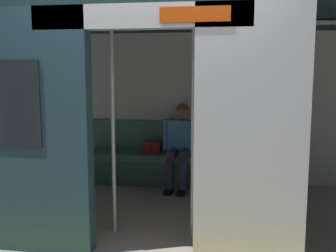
{
  "coord_description": "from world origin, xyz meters",
  "views": [
    {
      "loc": [
        -0.75,
        3.32,
        1.65
      ],
      "look_at": [
        -0.03,
        -1.27,
        1.0
      ],
      "focal_mm": 42.95,
      "sensor_mm": 36.0,
      "label": 1
    }
  ],
  "objects_px": {
    "person_seated": "(181,140)",
    "bench_seat": "(176,162)",
    "book": "(206,154)",
    "handbag": "(152,147)",
    "grab_pole_far": "(193,129)",
    "train_car": "(159,81)",
    "grab_pole_door": "(113,128)"
  },
  "relations": [
    {
      "from": "train_car",
      "to": "person_seated",
      "type": "relative_size",
      "value": 5.42
    },
    {
      "from": "bench_seat",
      "to": "grab_pole_far",
      "type": "bearing_deg",
      "value": 102.81
    },
    {
      "from": "grab_pole_door",
      "to": "grab_pole_far",
      "type": "bearing_deg",
      "value": -179.15
    },
    {
      "from": "train_car",
      "to": "book",
      "type": "relative_size",
      "value": 29.09
    },
    {
      "from": "train_car",
      "to": "bench_seat",
      "type": "bearing_deg",
      "value": -93.09
    },
    {
      "from": "person_seated",
      "to": "grab_pole_far",
      "type": "distance_m",
      "value": 1.78
    },
    {
      "from": "train_car",
      "to": "person_seated",
      "type": "height_order",
      "value": "train_car"
    },
    {
      "from": "book",
      "to": "grab_pole_door",
      "type": "height_order",
      "value": "grab_pole_door"
    },
    {
      "from": "handbag",
      "to": "grab_pole_far",
      "type": "xyz_separation_m",
      "value": [
        -0.76,
        1.8,
        0.55
      ]
    },
    {
      "from": "handbag",
      "to": "book",
      "type": "bearing_deg",
      "value": 179.19
    },
    {
      "from": "person_seated",
      "to": "book",
      "type": "relative_size",
      "value": 5.36
    },
    {
      "from": "train_car",
      "to": "book",
      "type": "distance_m",
      "value": 1.59
    },
    {
      "from": "bench_seat",
      "to": "book",
      "type": "bearing_deg",
      "value": -173.96
    },
    {
      "from": "person_seated",
      "to": "grab_pole_door",
      "type": "bearing_deg",
      "value": 74.51
    },
    {
      "from": "train_car",
      "to": "book",
      "type": "xyz_separation_m",
      "value": [
        -0.48,
        -1.09,
        -1.06
      ]
    },
    {
      "from": "bench_seat",
      "to": "book",
      "type": "relative_size",
      "value": 11.84
    },
    {
      "from": "bench_seat",
      "to": "train_car",
      "type": "bearing_deg",
      "value": 86.91
    },
    {
      "from": "bench_seat",
      "to": "grab_pole_door",
      "type": "xyz_separation_m",
      "value": [
        0.4,
        1.76,
        0.74
      ]
    },
    {
      "from": "grab_pole_door",
      "to": "handbag",
      "type": "bearing_deg",
      "value": -90.99
    },
    {
      "from": "train_car",
      "to": "bench_seat",
      "type": "relative_size",
      "value": 2.46
    },
    {
      "from": "train_car",
      "to": "person_seated",
      "type": "xyz_separation_m",
      "value": [
        -0.13,
        -0.99,
        -0.85
      ]
    },
    {
      "from": "person_seated",
      "to": "bench_seat",
      "type": "bearing_deg",
      "value": -34.56
    },
    {
      "from": "train_car",
      "to": "handbag",
      "type": "distance_m",
      "value": 1.51
    },
    {
      "from": "grab_pole_door",
      "to": "train_car",
      "type": "bearing_deg",
      "value": -115.5
    },
    {
      "from": "person_seated",
      "to": "grab_pole_far",
      "type": "relative_size",
      "value": 0.55
    },
    {
      "from": "handbag",
      "to": "grab_pole_door",
      "type": "height_order",
      "value": "grab_pole_door"
    },
    {
      "from": "train_car",
      "to": "grab_pole_door",
      "type": "relative_size",
      "value": 2.96
    },
    {
      "from": "train_car",
      "to": "handbag",
      "type": "xyz_separation_m",
      "value": [
        0.31,
        -1.1,
        -0.98
      ]
    },
    {
      "from": "train_car",
      "to": "handbag",
      "type": "relative_size",
      "value": 24.62
    },
    {
      "from": "bench_seat",
      "to": "person_seated",
      "type": "bearing_deg",
      "value": 145.44
    },
    {
      "from": "handbag",
      "to": "grab_pole_far",
      "type": "height_order",
      "value": "grab_pole_far"
    },
    {
      "from": "bench_seat",
      "to": "person_seated",
      "type": "distance_m",
      "value": 0.34
    }
  ]
}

